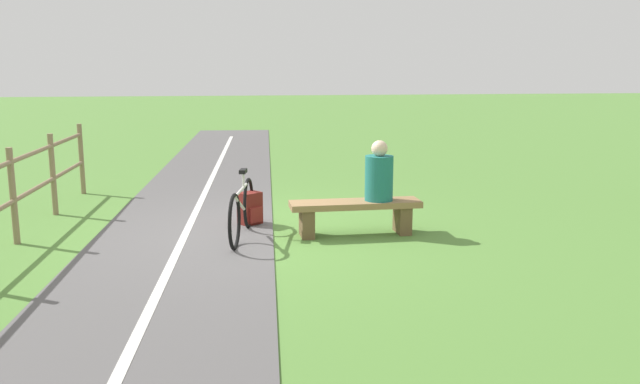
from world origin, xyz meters
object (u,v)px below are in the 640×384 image
object	(u,v)px
bench	(355,211)
bicycle	(242,210)
backpack	(250,209)
person_seated	(379,175)

from	to	relation	value
bench	bicycle	distance (m)	1.46
bicycle	backpack	xyz separation A→B (m)	(-0.13, -0.68, -0.14)
bench	backpack	xyz separation A→B (m)	(1.34, -0.72, -0.08)
backpack	bicycle	bearing A→B (deg)	79.52
person_seated	backpack	distance (m)	1.88
person_seated	backpack	xyz separation A→B (m)	(1.65, -0.71, -0.55)
bench	backpack	distance (m)	1.52
bench	person_seated	size ratio (longest dim) A/B	2.18
person_seated	bicycle	size ratio (longest dim) A/B	0.45
backpack	person_seated	bearing A→B (deg)	156.66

